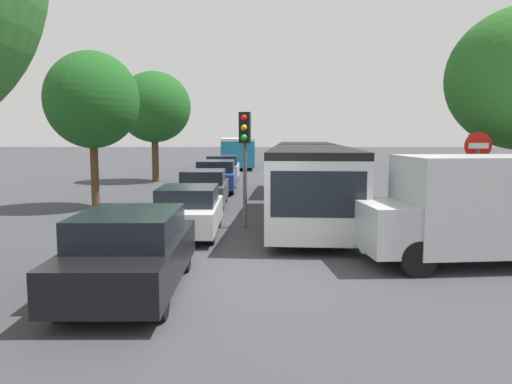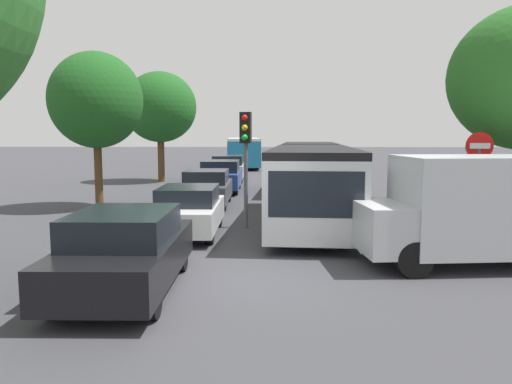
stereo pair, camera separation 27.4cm
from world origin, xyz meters
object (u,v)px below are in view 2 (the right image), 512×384
at_px(city_bus_rear, 243,150).
at_px(queued_car_blue, 221,176).
at_px(queued_car_black, 125,251).
at_px(no_entry_sign, 478,169).
at_px(direction_sign_post, 484,140).
at_px(traffic_light, 246,143).
at_px(queued_car_silver, 228,168).
at_px(articulated_bus, 311,172).
at_px(white_van, 486,207).
at_px(queued_car_graphite, 207,188).
at_px(tree_left_mid, 96,101).
at_px(queued_car_white, 189,210).
at_px(tree_left_far, 160,107).

distance_m(city_bus_rear, queued_car_blue, 18.62).
bearing_deg(queued_car_black, city_bus_rear, -1.20).
distance_m(no_entry_sign, direction_sign_post, 4.12).
bearing_deg(no_entry_sign, traffic_light, -106.07).
height_order(queued_car_black, queued_car_silver, queued_car_silver).
height_order(articulated_bus, white_van, articulated_bus).
distance_m(queued_car_graphite, traffic_light, 5.09).
xyz_separation_m(queued_car_graphite, white_van, (7.03, -8.46, 0.53)).
bearing_deg(traffic_light, white_van, 61.05).
bearing_deg(queued_car_silver, tree_left_mid, 159.54).
height_order(articulated_bus, no_entry_sign, no_entry_sign).
bearing_deg(queued_car_white, queued_car_blue, -0.02).
bearing_deg(queued_car_blue, queued_car_black, 178.61).
bearing_deg(queued_car_black, tree_left_far, 9.80).
relative_size(queued_car_silver, tree_left_far, 0.69).
bearing_deg(direction_sign_post, traffic_light, 6.66).
distance_m(white_van, traffic_light, 6.77).
relative_size(queued_car_graphite, no_entry_sign, 1.44).
height_order(no_entry_sign, tree_left_far, tree_left_far).
xyz_separation_m(queued_car_black, queued_car_graphite, (0.04, 10.53, -0.02)).
xyz_separation_m(queued_car_blue, direction_sign_post, (9.38, -7.35, 1.80)).
xyz_separation_m(queued_car_graphite, tree_left_far, (-3.99, 9.94, 3.60)).
distance_m(queued_car_white, tree_left_mid, 7.23).
bearing_deg(articulated_bus, queued_car_silver, -155.63).
bearing_deg(queued_car_silver, queued_car_white, -179.93).
height_order(queued_car_silver, tree_left_far, tree_left_far).
relative_size(queued_car_blue, tree_left_mid, 0.76).
xyz_separation_m(no_entry_sign, tree_left_mid, (-11.74, 5.54, 2.12)).
distance_m(city_bus_rear, tree_left_far, 14.43).
bearing_deg(no_entry_sign, articulated_bus, -147.29).
relative_size(articulated_bus, queued_car_black, 3.83).
bearing_deg(no_entry_sign, queued_car_graphite, -128.51).
bearing_deg(queued_car_silver, white_van, -160.42).
height_order(queued_car_black, tree_left_far, tree_left_far).
bearing_deg(queued_car_black, tree_left_mid, 20.56).
bearing_deg(tree_left_mid, articulated_bus, 2.67).
xyz_separation_m(articulated_bus, no_entry_sign, (3.79, -5.91, 0.51)).
height_order(direction_sign_post, tree_left_far, tree_left_far).
height_order(queued_car_black, queued_car_blue, queued_car_blue).
distance_m(articulated_bus, direction_sign_post, 5.99).
bearing_deg(direction_sign_post, no_entry_sign, 58.21).
xyz_separation_m(queued_car_graphite, queued_car_silver, (-0.10, 10.41, 0.06)).
height_order(queued_car_graphite, queued_car_blue, queued_car_blue).
relative_size(queued_car_black, tree_left_far, 0.66).
height_order(city_bus_rear, traffic_light, traffic_light).
distance_m(traffic_light, tree_left_far, 15.59).
bearing_deg(queued_car_silver, queued_car_graphite, 179.44).
bearing_deg(no_entry_sign, tree_left_mid, -115.26).
xyz_separation_m(city_bus_rear, white_van, (7.03, -31.97, -0.17)).
bearing_deg(direction_sign_post, city_bus_rear, -77.87).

